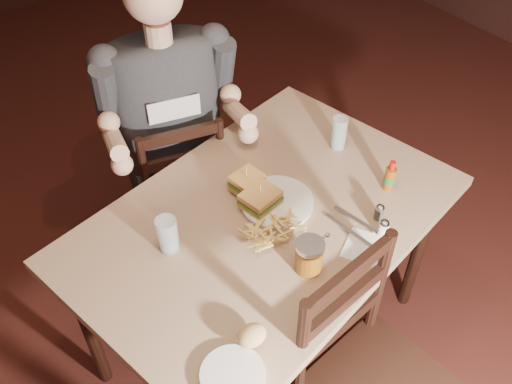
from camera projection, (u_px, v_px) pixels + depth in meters
room_shell at (238, 28)px, 1.64m from camera, size 7.00×7.00×7.00m
main_table at (264, 230)px, 2.02m from camera, size 1.49×1.14×0.77m
chair_far at (177, 181)px, 2.60m from camera, size 0.49×0.52×0.86m
diner at (168, 94)px, 2.21m from camera, size 0.67×0.58×0.99m
dinner_plate at (277, 203)px, 2.01m from camera, size 0.30×0.30×0.01m
sandwich_left at (260, 195)px, 1.95m from camera, size 0.14×0.12×0.10m
sandwich_right at (247, 178)px, 2.02m from camera, size 0.12×0.10×0.09m
fries_pile at (271, 229)px, 1.89m from camera, size 0.26×0.21×0.04m
ketchup_dollop at (254, 194)px, 2.02m from camera, size 0.05×0.05×0.01m
glass_left at (168, 234)px, 1.83m from camera, size 0.08×0.08×0.13m
glass_right at (339, 133)px, 2.19m from camera, size 0.07×0.07×0.14m
hot_sauce at (390, 175)px, 2.03m from camera, size 0.05×0.05×0.13m
salt_shaker at (383, 228)px, 1.89m from camera, size 0.04×0.04×0.06m
pepper_shaker at (379, 213)px, 1.94m from camera, size 0.04×0.04×0.06m
syrup_dispenser at (309, 256)px, 1.77m from camera, size 0.11×0.11×0.12m
napkin at (365, 248)px, 1.87m from camera, size 0.19×0.18×0.00m
knife at (351, 232)px, 1.91m from camera, size 0.04×0.22×0.01m
fork at (355, 219)px, 1.95m from camera, size 0.04×0.17×0.01m
side_plate at (233, 376)px, 1.54m from camera, size 0.21×0.21×0.01m
bread_roll at (252, 335)px, 1.59m from camera, size 0.10×0.09×0.05m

